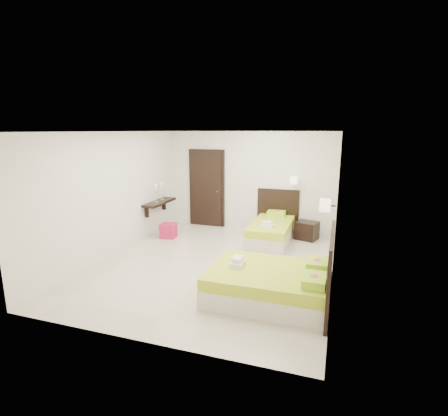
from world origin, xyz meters
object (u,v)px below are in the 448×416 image
(bed_double, at_px, (274,283))
(nightstand, at_px, (307,230))
(bed_single, at_px, (272,229))
(ottoman, at_px, (168,231))

(bed_double, height_order, nightstand, bed_double)
(bed_double, bearing_deg, bed_single, 101.36)
(bed_single, xyz_separation_m, bed_double, (0.61, -3.02, 0.01))
(bed_single, bearing_deg, ottoman, -166.38)
(nightstand, bearing_deg, bed_single, -138.96)
(bed_single, relative_size, bed_double, 0.96)
(bed_double, bearing_deg, ottoman, 141.98)
(ottoman, bearing_deg, bed_single, 13.62)
(bed_single, xyz_separation_m, ottoman, (-2.48, -0.60, -0.10))
(bed_double, height_order, ottoman, bed_double)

